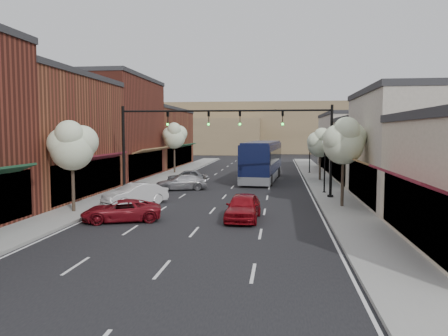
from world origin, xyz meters
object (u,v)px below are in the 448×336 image
(tree_left_near, at_px, (72,145))
(coach_bus, at_px, (262,160))
(signal_mast_left, at_px, (153,137))
(tree_left_far, at_px, (175,135))
(signal_mast_right, at_px, (299,137))
(tree_right_near, at_px, (344,140))
(tree_right_far, at_px, (321,142))
(red_hatchback, at_px, (243,207))
(parked_car_b, at_px, (135,194))
(lamp_post_near, at_px, (325,157))
(parked_car_a, at_px, (121,211))
(parked_car_c, at_px, (181,182))
(parked_car_d, at_px, (187,176))
(lamp_post_far, at_px, (310,149))

(tree_left_near, bearing_deg, coach_bus, 61.73)
(signal_mast_left, distance_m, tree_left_far, 18.14)
(signal_mast_right, distance_m, coach_bus, 12.54)
(tree_right_near, height_order, tree_right_far, tree_right_near)
(signal_mast_left, distance_m, red_hatchback, 12.30)
(tree_left_near, relative_size, parked_car_b, 1.26)
(lamp_post_near, bearing_deg, signal_mast_right, -131.05)
(tree_left_far, bearing_deg, lamp_post_near, -43.89)
(parked_car_a, bearing_deg, parked_car_c, 159.30)
(lamp_post_near, distance_m, red_hatchback, 12.72)
(parked_car_a, bearing_deg, coach_bus, 142.96)
(tree_right_near, bearing_deg, signal_mast_left, 163.81)
(red_hatchback, bearing_deg, tree_right_near, 38.62)
(red_hatchback, bearing_deg, tree_left_far, 113.11)
(red_hatchback, distance_m, parked_car_c, 13.81)
(red_hatchback, bearing_deg, signal_mast_left, 133.63)
(tree_right_far, xyz_separation_m, parked_car_a, (-12.90, -21.88, -3.38))
(tree_right_near, relative_size, parked_car_a, 1.36)
(signal_mast_right, height_order, parked_car_d, signal_mast_right)
(lamp_post_far, relative_size, parked_car_a, 1.01)
(signal_mast_left, xyz_separation_m, parked_car_b, (0.04, -4.48, -3.88))
(parked_car_a, distance_m, parked_car_d, 18.51)
(signal_mast_right, xyz_separation_m, parked_car_a, (-10.17, -9.93, -4.01))
(parked_car_d, bearing_deg, lamp_post_far, 121.96)
(tree_right_near, height_order, parked_car_c, tree_right_near)
(tree_right_far, height_order, lamp_post_far, tree_right_far)
(signal_mast_right, height_order, lamp_post_near, signal_mast_right)
(parked_car_b, bearing_deg, tree_right_far, 89.42)
(signal_mast_right, xyz_separation_m, parked_car_d, (-10.38, 8.57, -3.96))
(coach_bus, bearing_deg, signal_mast_left, -119.67)
(signal_mast_left, relative_size, lamp_post_near, 1.85)
(tree_right_far, bearing_deg, tree_right_near, -90.00)
(lamp_post_far, bearing_deg, lamp_post_near, -90.00)
(signal_mast_right, bearing_deg, lamp_post_far, 83.78)
(parked_car_b, bearing_deg, tree_left_far, 136.51)
(signal_mast_left, relative_size, tree_right_near, 1.38)
(signal_mast_right, relative_size, tree_left_near, 1.44)
(signal_mast_left, distance_m, lamp_post_far, 24.14)
(tree_right_near, bearing_deg, red_hatchback, -143.11)
(signal_mast_right, distance_m, tree_left_far, 22.68)
(tree_left_near, relative_size, parked_car_a, 1.30)
(tree_left_near, height_order, red_hatchback, tree_left_near)
(tree_left_near, height_order, coach_bus, tree_left_near)
(parked_car_a, bearing_deg, parked_car_b, 171.48)
(signal_mast_right, xyz_separation_m, red_hatchback, (-3.45, -8.69, -3.86))
(lamp_post_near, relative_size, lamp_post_far, 1.00)
(signal_mast_left, height_order, parked_car_d, signal_mast_left)
(signal_mast_left, xyz_separation_m, tree_right_far, (13.97, 11.95, -0.63))
(parked_car_c, bearing_deg, coach_bus, 120.83)
(parked_car_c, bearing_deg, lamp_post_far, 123.43)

